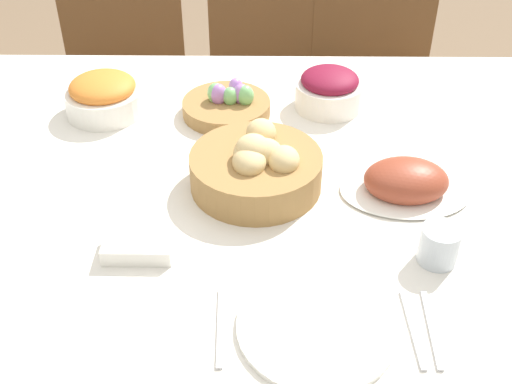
% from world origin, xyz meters
% --- Properties ---
extents(dining_table, '(1.58, 1.19, 0.75)m').
position_xyz_m(dining_table, '(0.00, 0.00, 0.37)').
color(dining_table, white).
rests_on(dining_table, ground).
extents(chair_far_left, '(0.45, 0.45, 0.97)m').
position_xyz_m(chair_far_left, '(-0.47, 0.92, 0.52)').
color(chair_far_left, brown).
rests_on(chair_far_left, ground).
extents(chair_far_center, '(0.43, 0.43, 0.97)m').
position_xyz_m(chair_far_center, '(0.04, 0.92, 0.52)').
color(chair_far_center, brown).
rests_on(chair_far_center, ground).
extents(chair_far_right, '(0.42, 0.42, 0.97)m').
position_xyz_m(chair_far_right, '(0.40, 0.92, 0.52)').
color(chair_far_right, brown).
rests_on(chair_far_right, ground).
extents(bread_basket, '(0.27, 0.27, 0.12)m').
position_xyz_m(bread_basket, '(0.00, -0.01, 0.80)').
color(bread_basket, '#9E7542').
rests_on(bread_basket, dining_table).
extents(egg_basket, '(0.21, 0.21, 0.08)m').
position_xyz_m(egg_basket, '(-0.07, 0.28, 0.77)').
color(egg_basket, '#9E7542').
rests_on(egg_basket, dining_table).
extents(ham_platter, '(0.26, 0.18, 0.08)m').
position_xyz_m(ham_platter, '(0.30, -0.04, 0.77)').
color(ham_platter, white).
rests_on(ham_platter, dining_table).
extents(carrot_bowl, '(0.19, 0.19, 0.10)m').
position_xyz_m(carrot_bowl, '(-0.37, 0.28, 0.79)').
color(carrot_bowl, white).
rests_on(carrot_bowl, dining_table).
extents(beet_salad_bowl, '(0.17, 0.17, 0.10)m').
position_xyz_m(beet_salad_bowl, '(0.17, 0.31, 0.80)').
color(beet_salad_bowl, white).
rests_on(beet_salad_bowl, dining_table).
extents(dinner_plate, '(0.26, 0.26, 0.01)m').
position_xyz_m(dinner_plate, '(0.10, -0.40, 0.75)').
color(dinner_plate, white).
rests_on(dinner_plate, dining_table).
extents(fork, '(0.02, 0.16, 0.00)m').
position_xyz_m(fork, '(-0.05, -0.40, 0.75)').
color(fork, silver).
rests_on(fork, dining_table).
extents(knife, '(0.02, 0.16, 0.00)m').
position_xyz_m(knife, '(0.25, -0.40, 0.75)').
color(knife, silver).
rests_on(knife, dining_table).
extents(spoon, '(0.02, 0.16, 0.00)m').
position_xyz_m(spoon, '(0.28, -0.40, 0.75)').
color(spoon, silver).
rests_on(spoon, dining_table).
extents(drinking_cup, '(0.07, 0.07, 0.07)m').
position_xyz_m(drinking_cup, '(0.33, -0.23, 0.78)').
color(drinking_cup, silver).
rests_on(drinking_cup, dining_table).
extents(butter_dish, '(0.12, 0.08, 0.03)m').
position_xyz_m(butter_dish, '(-0.21, -0.22, 0.76)').
color(butter_dish, white).
rests_on(butter_dish, dining_table).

